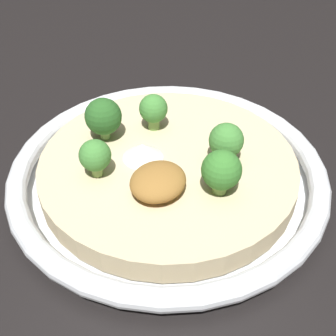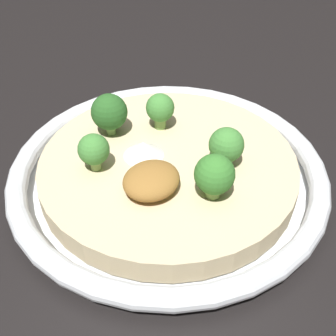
{
  "view_description": "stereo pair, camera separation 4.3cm",
  "coord_description": "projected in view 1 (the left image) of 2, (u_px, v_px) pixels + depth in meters",
  "views": [
    {
      "loc": [
        -0.26,
        -0.19,
        0.3
      ],
      "look_at": [
        0.0,
        0.0,
        0.02
      ],
      "focal_mm": 45.0,
      "sensor_mm": 36.0,
      "label": 1
    },
    {
      "loc": [
        -0.24,
        -0.22,
        0.3
      ],
      "look_at": [
        0.0,
        0.0,
        0.02
      ],
      "focal_mm": 45.0,
      "sensor_mm": 36.0,
      "label": 2
    }
  ],
  "objects": [
    {
      "name": "ground_plane",
      "position": [
        168.0,
        182.0,
        0.44
      ],
      "size": [
        6.0,
        6.0,
        0.0
      ],
      "primitive_type": "plane",
      "color": "black"
    },
    {
      "name": "broccoli_front_left",
      "position": [
        221.0,
        171.0,
        0.37
      ],
      "size": [
        0.04,
        0.04,
        0.04
      ],
      "color": "#759E4C",
      "rests_on": "risotto_bowl"
    },
    {
      "name": "cheese_sprinkle",
      "position": [
        143.0,
        151.0,
        0.41
      ],
      "size": [
        0.04,
        0.04,
        0.02
      ],
      "color": "white",
      "rests_on": "risotto_bowl"
    },
    {
      "name": "crispy_onion_garnish",
      "position": [
        158.0,
        181.0,
        0.37
      ],
      "size": [
        0.05,
        0.05,
        0.02
      ],
      "color": "olive",
      "rests_on": "risotto_bowl"
    },
    {
      "name": "risotto_bowl",
      "position": [
        168.0,
        171.0,
        0.43
      ],
      "size": [
        0.32,
        0.32,
        0.03
      ],
      "color": "silver",
      "rests_on": "ground_plane"
    },
    {
      "name": "broccoli_back",
      "position": [
        153.0,
        110.0,
        0.44
      ],
      "size": [
        0.03,
        0.03,
        0.04
      ],
      "color": "#759E4C",
      "rests_on": "risotto_bowl"
    },
    {
      "name": "broccoli_left",
      "position": [
        95.0,
        156.0,
        0.39
      ],
      "size": [
        0.03,
        0.03,
        0.04
      ],
      "color": "#84A856",
      "rests_on": "risotto_bowl"
    },
    {
      "name": "broccoli_front",
      "position": [
        226.0,
        141.0,
        0.4
      ],
      "size": [
        0.03,
        0.03,
        0.04
      ],
      "color": "#84A856",
      "rests_on": "risotto_bowl"
    },
    {
      "name": "broccoli_back_left",
      "position": [
        103.0,
        117.0,
        0.43
      ],
      "size": [
        0.04,
        0.04,
        0.05
      ],
      "color": "#668E47",
      "rests_on": "risotto_bowl"
    }
  ]
}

